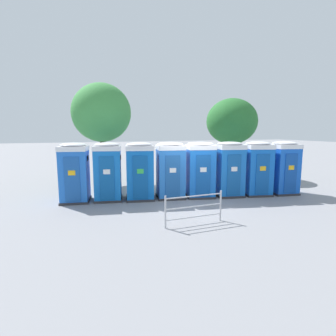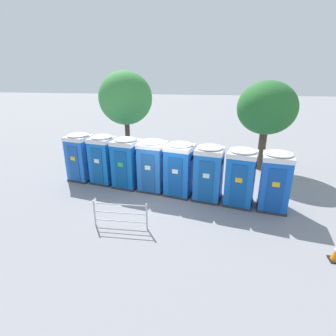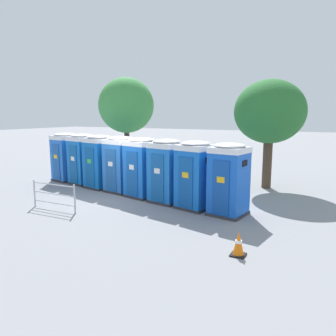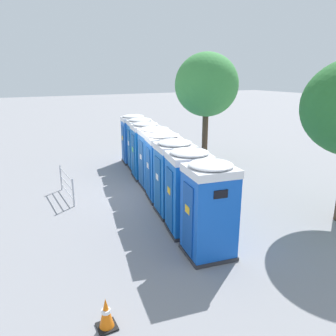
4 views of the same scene
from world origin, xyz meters
name	(u,v)px [view 1 (image 1 of 4)]	position (x,y,z in m)	size (l,w,h in m)	color
ground_plane	(187,199)	(0.00, 0.00, 0.00)	(120.00, 120.00, 0.00)	gray
portapotty_0	(75,172)	(-4.67, 1.31, 1.28)	(1.37, 1.39, 2.54)	#2D2D33
portapotty_1	(108,171)	(-3.30, 1.12, 1.28)	(1.38, 1.40, 2.54)	#2D2D33
portapotty_2	(140,171)	(-1.96, 0.78, 1.28)	(1.42, 1.41, 2.54)	#2D2D33
portapotty_3	(170,170)	(-0.59, 0.58, 1.28)	(1.40, 1.38, 2.54)	#2D2D33
portapotty_4	(200,169)	(0.76, 0.28, 1.28)	(1.47, 1.44, 2.54)	#2D2D33
portapotty_5	(229,169)	(2.11, -0.01, 1.28)	(1.40, 1.39, 2.54)	#2D2D33
portapotty_6	(257,168)	(3.46, -0.28, 1.28)	(1.44, 1.44, 2.54)	#2D2D33
portapotty_7	(283,167)	(4.83, -0.51, 1.28)	(1.35, 1.37, 2.54)	#2D2D33
street_tree_0	(102,113)	(-3.12, 4.75, 4.00)	(3.23, 3.23, 5.62)	#4C3826
street_tree_1	(232,122)	(5.13, 4.52, 3.59)	(3.28, 3.28, 5.11)	#4C3826
event_barrier	(194,208)	(-1.06, -2.93, 0.57)	(2.06, 0.11, 1.05)	#B7B7BC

